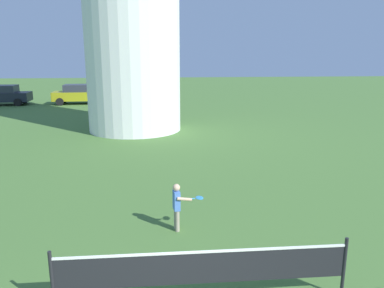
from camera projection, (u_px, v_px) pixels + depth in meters
tennis_net at (203, 268)px, 6.15m from camera, size 4.86×0.06×1.10m
player_far at (178, 204)px, 8.82m from camera, size 0.73×0.39×1.14m
parked_car_black at (1, 95)px, 29.92m from camera, size 4.44×1.99×1.56m
parked_car_mustard at (79, 94)px, 30.62m from camera, size 4.19×2.05×1.56m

